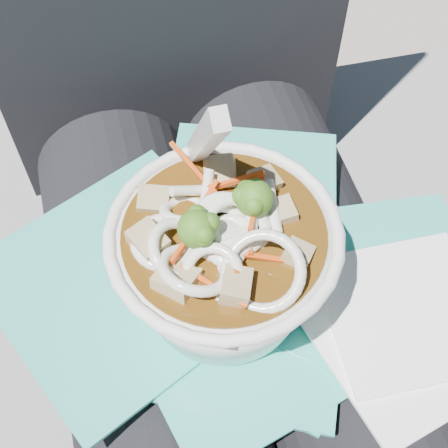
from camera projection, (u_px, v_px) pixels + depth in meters
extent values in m
cube|color=slate|center=(207.00, 332.00, 0.92)|extent=(1.02, 0.53, 0.48)
cylinder|color=black|center=(154.00, 353.00, 0.56)|extent=(0.16, 0.48, 0.16)
cylinder|color=black|center=(320.00, 312.00, 0.58)|extent=(0.16, 0.48, 0.16)
cube|color=teal|center=(255.00, 335.00, 0.48)|extent=(0.19, 0.18, 0.00)
cube|color=teal|center=(273.00, 310.00, 0.49)|extent=(0.15, 0.17, 0.00)
cube|color=teal|center=(164.00, 265.00, 0.51)|extent=(0.18, 0.20, 0.00)
cube|color=teal|center=(254.00, 319.00, 0.48)|extent=(0.20, 0.20, 0.00)
cube|color=teal|center=(258.00, 298.00, 0.49)|extent=(0.21, 0.23, 0.00)
cube|color=teal|center=(228.00, 354.00, 0.47)|extent=(0.16, 0.17, 0.00)
cube|color=teal|center=(281.00, 274.00, 0.50)|extent=(0.19, 0.19, 0.00)
cube|color=teal|center=(251.00, 194.00, 0.55)|extent=(0.19, 0.19, 0.00)
cube|color=teal|center=(124.00, 279.00, 0.50)|extent=(0.25, 0.25, 0.00)
cube|color=teal|center=(397.00, 278.00, 0.50)|extent=(0.14, 0.16, 0.00)
cube|color=white|center=(405.00, 348.00, 0.46)|extent=(0.14, 0.14, 0.00)
cube|color=white|center=(405.00, 311.00, 0.47)|extent=(0.12, 0.12, 0.00)
torus|color=white|center=(224.00, 234.00, 0.41)|extent=(0.16, 0.16, 0.01)
cylinder|color=#452809|center=(224.00, 237.00, 0.42)|extent=(0.14, 0.14, 0.01)
torus|color=white|center=(233.00, 227.00, 0.41)|extent=(0.07, 0.07, 0.02)
torus|color=white|center=(180.00, 250.00, 0.40)|extent=(0.06, 0.06, 0.04)
torus|color=white|center=(229.00, 237.00, 0.40)|extent=(0.04, 0.04, 0.01)
torus|color=white|center=(263.00, 272.00, 0.38)|extent=(0.07, 0.07, 0.04)
torus|color=white|center=(221.00, 232.00, 0.41)|extent=(0.07, 0.07, 0.02)
torus|color=white|center=(186.00, 211.00, 0.42)|extent=(0.05, 0.05, 0.03)
torus|color=white|center=(212.00, 275.00, 0.39)|extent=(0.06, 0.05, 0.03)
torus|color=white|center=(224.00, 230.00, 0.41)|extent=(0.05, 0.05, 0.03)
torus|color=white|center=(164.00, 242.00, 0.41)|extent=(0.06, 0.06, 0.01)
torus|color=white|center=(224.00, 225.00, 0.40)|extent=(0.06, 0.06, 0.04)
torus|color=white|center=(235.00, 230.00, 0.40)|extent=(0.06, 0.06, 0.04)
torus|color=white|center=(194.00, 270.00, 0.39)|extent=(0.05, 0.05, 0.04)
torus|color=white|center=(218.00, 228.00, 0.41)|extent=(0.07, 0.07, 0.04)
cylinder|color=white|center=(190.00, 191.00, 0.42)|extent=(0.03, 0.01, 0.02)
cylinder|color=white|center=(220.00, 244.00, 0.40)|extent=(0.02, 0.04, 0.02)
cylinder|color=white|center=(273.00, 207.00, 0.42)|extent=(0.01, 0.04, 0.01)
cylinder|color=white|center=(206.00, 196.00, 0.42)|extent=(0.02, 0.04, 0.02)
cylinder|color=#7DAC53|center=(254.00, 209.00, 0.41)|extent=(0.01, 0.01, 0.01)
sphere|color=#285814|center=(254.00, 198.00, 0.40)|extent=(0.03, 0.03, 0.03)
sphere|color=#285814|center=(241.00, 196.00, 0.40)|extent=(0.01, 0.01, 0.01)
sphere|color=#285814|center=(254.00, 205.00, 0.40)|extent=(0.01, 0.01, 0.01)
sphere|color=#285814|center=(246.00, 189.00, 0.41)|extent=(0.01, 0.01, 0.01)
sphere|color=#285814|center=(256.00, 187.00, 0.41)|extent=(0.01, 0.01, 0.01)
cylinder|color=#7DAC53|center=(198.00, 239.00, 0.40)|extent=(0.01, 0.01, 0.01)
sphere|color=#285814|center=(197.00, 229.00, 0.39)|extent=(0.03, 0.03, 0.03)
sphere|color=#285814|center=(210.00, 222.00, 0.39)|extent=(0.01, 0.01, 0.01)
sphere|color=#285814|center=(203.00, 237.00, 0.38)|extent=(0.01, 0.01, 0.01)
sphere|color=#285814|center=(204.00, 234.00, 0.38)|extent=(0.01, 0.01, 0.01)
sphere|color=#285814|center=(197.00, 214.00, 0.39)|extent=(0.01, 0.01, 0.01)
cube|color=#D54711|center=(189.00, 238.00, 0.40)|extent=(0.03, 0.03, 0.01)
cube|color=#D54711|center=(194.00, 169.00, 0.43)|extent=(0.02, 0.05, 0.00)
cube|color=#D54711|center=(230.00, 254.00, 0.39)|extent=(0.01, 0.04, 0.02)
cube|color=#D54711|center=(225.00, 267.00, 0.39)|extent=(0.01, 0.04, 0.01)
cube|color=#D54711|center=(234.00, 181.00, 0.42)|extent=(0.04, 0.01, 0.02)
cube|color=#D54711|center=(213.00, 286.00, 0.38)|extent=(0.04, 0.04, 0.00)
cube|color=#D54711|center=(245.00, 255.00, 0.40)|extent=(0.05, 0.02, 0.01)
cube|color=#D54711|center=(243.00, 229.00, 0.41)|extent=(0.01, 0.05, 0.01)
cube|color=#D54711|center=(203.00, 203.00, 0.42)|extent=(0.03, 0.03, 0.01)
cube|color=#D54711|center=(257.00, 201.00, 0.41)|extent=(0.03, 0.05, 0.01)
cube|color=#9A8057|center=(280.00, 213.00, 0.42)|extent=(0.02, 0.02, 0.01)
cube|color=#9A8057|center=(263.00, 182.00, 0.43)|extent=(0.03, 0.02, 0.02)
cube|color=#9A8057|center=(221.00, 174.00, 0.44)|extent=(0.03, 0.03, 0.02)
cube|color=#9A8057|center=(153.00, 201.00, 0.42)|extent=(0.03, 0.03, 0.02)
cube|color=#9A8057|center=(148.00, 241.00, 0.40)|extent=(0.03, 0.03, 0.02)
cube|color=#9A8057|center=(176.00, 281.00, 0.39)|extent=(0.03, 0.04, 0.02)
cube|color=#9A8057|center=(236.00, 286.00, 0.38)|extent=(0.03, 0.03, 0.02)
cube|color=#9A8057|center=(298.00, 255.00, 0.40)|extent=(0.03, 0.03, 0.02)
ellipsoid|color=silver|center=(225.00, 242.00, 0.40)|extent=(0.03, 0.04, 0.01)
cube|color=silver|center=(206.00, 139.00, 0.38)|extent=(0.01, 0.08, 0.12)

